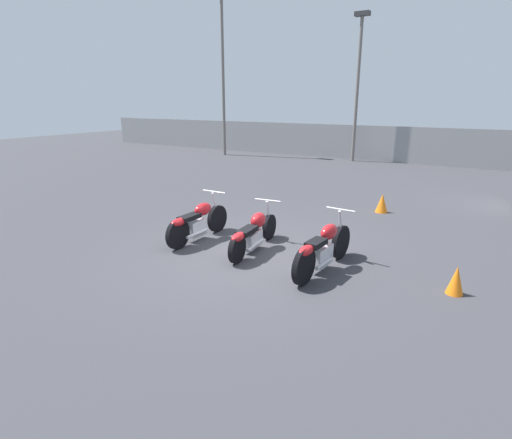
% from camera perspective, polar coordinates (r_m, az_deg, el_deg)
% --- Properties ---
extents(ground_plane, '(60.00, 60.00, 0.00)m').
position_cam_1_polar(ground_plane, '(8.16, -1.16, -4.93)').
color(ground_plane, '#38383D').
extents(fence_back, '(40.00, 0.04, 1.77)m').
position_cam_1_polar(fence_back, '(21.25, 20.17, 9.97)').
color(fence_back, gray).
rests_on(fence_back, ground_plane).
extents(light_pole_left, '(0.70, 0.35, 8.46)m').
position_cam_1_polar(light_pole_left, '(23.11, -4.77, 21.40)').
color(light_pole_left, slate).
rests_on(light_pole_left, ground_plane).
extents(light_pole_right, '(0.70, 0.35, 6.98)m').
position_cam_1_polar(light_pole_right, '(21.21, 14.39, 19.32)').
color(light_pole_right, slate).
rests_on(light_pole_right, ground_plane).
extents(motorcycle_slot_0, '(0.62, 2.00, 1.01)m').
position_cam_1_polar(motorcycle_slot_0, '(8.90, -8.38, -0.36)').
color(motorcycle_slot_0, black).
rests_on(motorcycle_slot_0, ground_plane).
extents(motorcycle_slot_1, '(0.60, 2.10, 0.93)m').
position_cam_1_polar(motorcycle_slot_1, '(8.20, -0.36, -1.89)').
color(motorcycle_slot_1, black).
rests_on(motorcycle_slot_1, ground_plane).
extents(motorcycle_slot_2, '(0.58, 2.14, 1.03)m').
position_cam_1_polar(motorcycle_slot_2, '(7.32, 9.54, -4.15)').
color(motorcycle_slot_2, black).
rests_on(motorcycle_slot_2, ground_plane).
extents(traffic_cone_near, '(0.27, 0.27, 0.48)m').
position_cam_1_polar(traffic_cone_near, '(7.21, 26.67, -7.76)').
color(traffic_cone_near, orange).
rests_on(traffic_cone_near, ground_plane).
extents(traffic_cone_far, '(0.34, 0.34, 0.52)m').
position_cam_1_polar(traffic_cone_far, '(11.63, 17.56, 2.25)').
color(traffic_cone_far, orange).
rests_on(traffic_cone_far, ground_plane).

